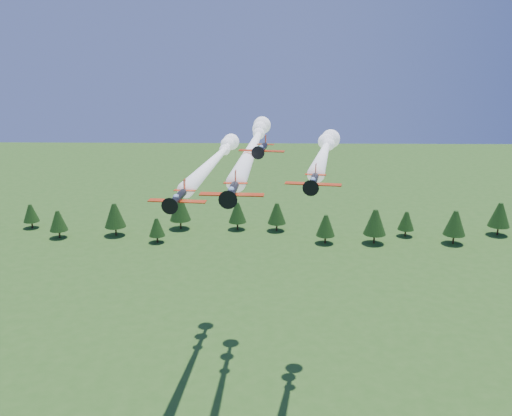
{
  "coord_description": "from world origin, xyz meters",
  "views": [
    {
      "loc": [
        3.76,
        -77.91,
        65.2
      ],
      "look_at": [
        2.1,
        0.0,
        42.43
      ],
      "focal_mm": 40.0,
      "sensor_mm": 36.0,
      "label": 1
    }
  ],
  "objects_px": {
    "plane_left": "(217,157)",
    "plane_slot": "(262,148)",
    "plane_lead": "(254,143)",
    "plane_right": "(325,151)"
  },
  "relations": [
    {
      "from": "plane_left",
      "to": "plane_right",
      "type": "height_order",
      "value": "plane_right"
    },
    {
      "from": "plane_left",
      "to": "plane_slot",
      "type": "bearing_deg",
      "value": -63.36
    },
    {
      "from": "plane_left",
      "to": "plane_right",
      "type": "distance_m",
      "value": 22.84
    },
    {
      "from": "plane_lead",
      "to": "plane_slot",
      "type": "bearing_deg",
      "value": -80.61
    },
    {
      "from": "plane_right",
      "to": "plane_slot",
      "type": "relative_size",
      "value": 5.31
    },
    {
      "from": "plane_left",
      "to": "plane_slot",
      "type": "relative_size",
      "value": 7.17
    },
    {
      "from": "plane_slot",
      "to": "plane_left",
      "type": "bearing_deg",
      "value": 119.62
    },
    {
      "from": "plane_left",
      "to": "plane_right",
      "type": "relative_size",
      "value": 1.35
    },
    {
      "from": "plane_lead",
      "to": "plane_right",
      "type": "distance_m",
      "value": 12.52
    },
    {
      "from": "plane_lead",
      "to": "plane_right",
      "type": "relative_size",
      "value": 1.49
    }
  ]
}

